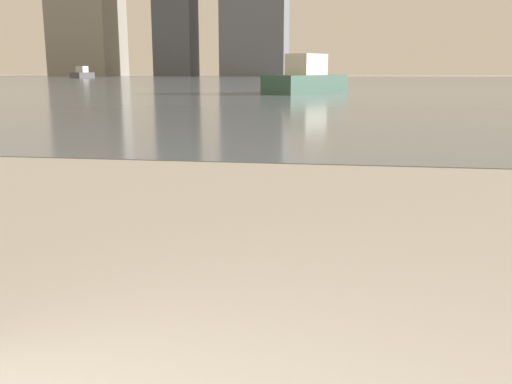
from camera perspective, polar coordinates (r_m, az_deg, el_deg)
The scene contains 4 objects.
harbor_water at distance 61.85m, azimuth 8.56°, elevation 10.88°, with size 180.00×110.00×0.01m.
harbor_boat_0 at distance 93.98m, azimuth -16.97°, elevation 11.24°, with size 1.93×4.85×1.78m.
harbor_boat_2 at distance 28.78m, azimuth 5.05°, elevation 11.14°, with size 4.05×5.28×1.91m.
skyline_tower_0 at distance 130.44m, azimuth -16.61°, elevation 17.15°, with size 12.54×13.22×27.64m.
Camera 1 is at (0.51, 0.16, 1.11)m, focal length 40.00 mm.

